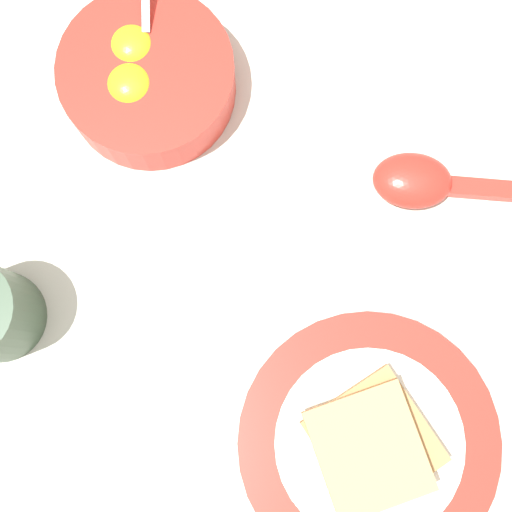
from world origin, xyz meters
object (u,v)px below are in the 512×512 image
object	(u,v)px
toast_plate	(369,443)
soup_spoon	(427,182)
egg_bowl	(148,78)
toast_sandwich	(372,445)

from	to	relation	value
toast_plate	soup_spoon	bearing A→B (deg)	98.69
egg_bowl	soup_spoon	bearing A→B (deg)	2.17
toast_sandwich	soup_spoon	xyz separation A→B (m)	(-0.03, 0.24, -0.01)
toast_plate	toast_sandwich	bearing A→B (deg)	173.90
toast_plate	toast_sandwich	world-z (taller)	toast_sandwich
soup_spoon	toast_plate	bearing A→B (deg)	-81.31
egg_bowl	soup_spoon	distance (m)	0.27
egg_bowl	toast_plate	size ratio (longest dim) A/B	0.69
egg_bowl	soup_spoon	xyz separation A→B (m)	(0.27, 0.01, -0.01)
egg_bowl	toast_sandwich	size ratio (longest dim) A/B	1.16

